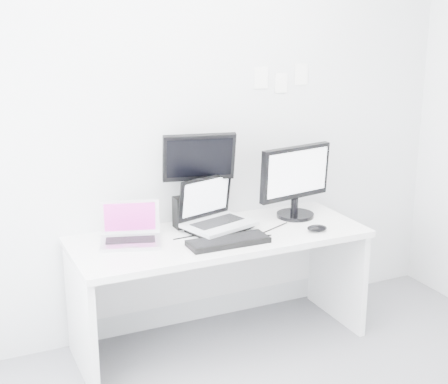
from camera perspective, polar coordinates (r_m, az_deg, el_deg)
The scene contains 12 objects.
back_wall at distance 4.12m, azimuth -2.41°, elevation 5.95°, with size 3.60×3.60×0.00m, color silver.
desk at distance 4.11m, azimuth -0.37°, elevation -8.51°, with size 1.80×0.70×0.73m, color white.
macbook at distance 3.80m, azimuth -8.24°, elevation -2.71°, with size 0.35×0.26×0.26m, color #B8B8BC.
speaker at distance 4.06m, azimuth -3.67°, elevation -1.80°, with size 0.10×0.10×0.20m, color black.
dell_laptop at distance 3.97m, azimuth -0.42°, elevation -1.15°, with size 0.40×0.31×0.34m, color silver.
rear_monitor at distance 4.06m, azimuth -2.23°, elevation 1.23°, with size 0.45×0.16×0.61m, color black.
samsung_monitor at distance 4.25m, azimuth 6.33°, elevation 0.98°, with size 0.53×0.24×0.49m, color black.
keyboard at distance 3.80m, azimuth 0.38°, elevation -4.35°, with size 0.48×0.17×0.03m, color black.
mouse at distance 4.05m, azimuth 8.12°, elevation -3.14°, with size 0.13×0.08×0.04m, color black.
wall_note_0 at distance 4.27m, azimuth 3.26°, elevation 9.94°, with size 0.10×0.00×0.14m, color white.
wall_note_1 at distance 4.34m, azimuth 5.03°, elevation 9.48°, with size 0.09×0.00×0.13m, color white.
wall_note_2 at distance 4.41m, azimuth 6.77°, elevation 10.19°, with size 0.10×0.00×0.14m, color white.
Camera 1 is at (-1.53, -2.16, 2.07)m, focal length 52.33 mm.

